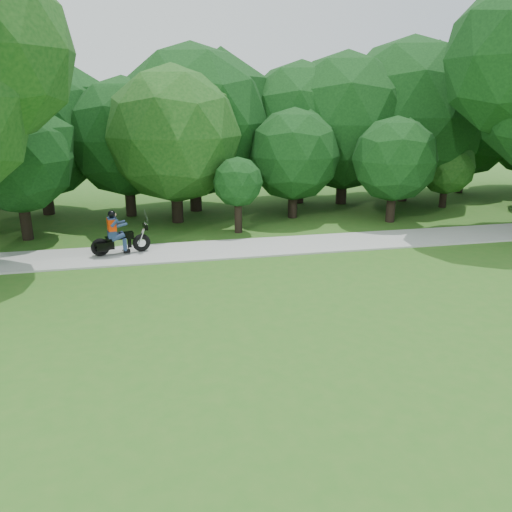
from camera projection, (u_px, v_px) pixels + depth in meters
name	position (u px, v px, depth m)	size (l,w,h in m)	color
ground	(386.00, 356.00, 10.07)	(100.00, 100.00, 0.00)	#2E651D
walkway	(283.00, 246.00, 17.52)	(60.00, 2.20, 0.06)	#A6A6A0
tree_line	(237.00, 127.00, 22.70)	(39.31, 11.67, 7.86)	black
touring_motorcycle	(117.00, 238.00, 16.31)	(1.93, 0.85, 1.48)	black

